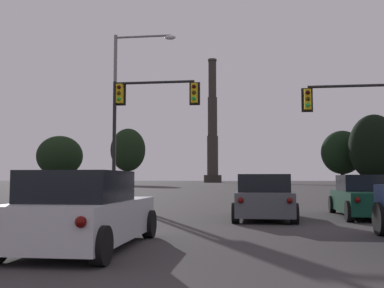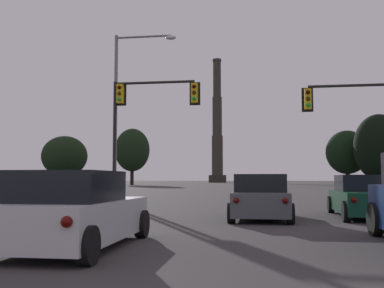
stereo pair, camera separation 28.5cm
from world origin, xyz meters
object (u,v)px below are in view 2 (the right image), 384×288
at_px(sedan_right_lane_front, 364,197).
at_px(traffic_light_overhead_left, 142,110).
at_px(hatchback_left_lane_second, 75,213).
at_px(street_lamp, 125,99).
at_px(hatchback_center_lane_front, 260,198).
at_px(smokestack, 217,133).

xyz_separation_m(sedan_right_lane_front, traffic_light_overhead_left, (-9.75, 7.48, 4.35)).
xyz_separation_m(hatchback_left_lane_second, street_lamp, (-4.28, 17.07, 5.28)).
relative_size(sedan_right_lane_front, traffic_light_overhead_left, 0.72).
height_order(hatchback_left_lane_second, traffic_light_overhead_left, traffic_light_overhead_left).
height_order(hatchback_center_lane_front, traffic_light_overhead_left, traffic_light_overhead_left).
distance_m(sedan_right_lane_front, street_lamp, 15.39).
xyz_separation_m(hatchback_center_lane_front, smokestack, (-13.91, 140.75, 16.45)).
bearing_deg(street_lamp, hatchback_left_lane_second, -75.94).
relative_size(hatchback_center_lane_front, smokestack, 0.09).
distance_m(hatchback_left_lane_second, street_lamp, 18.37).
bearing_deg(hatchback_left_lane_second, sedan_right_lane_front, 48.54).
xyz_separation_m(hatchback_center_lane_front, sedan_right_lane_front, (3.49, 1.23, 0.00)).
bearing_deg(hatchback_center_lane_front, sedan_right_lane_front, 19.51).
bearing_deg(traffic_light_overhead_left, hatchback_left_lane_second, -79.65).
bearing_deg(hatchback_left_lane_second, street_lamp, 103.75).
relative_size(sedan_right_lane_front, smokestack, 0.11).
xyz_separation_m(sedan_right_lane_front, street_lamp, (-11.21, 9.13, 5.28)).
xyz_separation_m(hatchback_left_lane_second, smokestack, (-10.47, 147.46, 16.45)).
bearing_deg(hatchback_center_lane_front, hatchback_left_lane_second, -117.16).
xyz_separation_m(hatchback_center_lane_front, traffic_light_overhead_left, (-6.26, 8.71, 4.35)).
bearing_deg(street_lamp, hatchback_center_lane_front, -53.31).
height_order(traffic_light_overhead_left, street_lamp, street_lamp).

